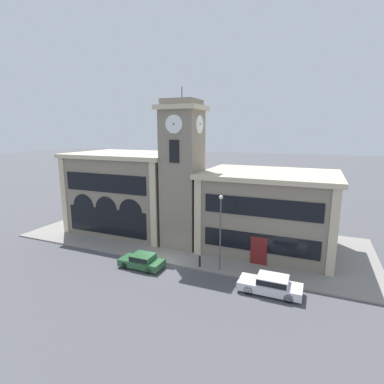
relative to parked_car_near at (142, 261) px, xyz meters
The scene contains 9 objects.
ground_plane 1.94m from the parked_car_near, 49.51° to the left, with size 300.00×300.00×0.00m, color #4C4C51.
sidewalk_kerb 8.77m from the parked_car_near, 82.25° to the left, with size 38.17×14.57×0.15m.
clock_tower 9.59m from the parked_car_near, 79.49° to the left, with size 4.38×4.38×16.55m.
town_hall_left_wing 12.55m from the parked_car_near, 128.89° to the left, with size 13.64×10.11×9.65m.
town_hall_right_wing 13.83m from the parked_car_near, 43.51° to the left, with size 13.49×10.11×8.17m.
parked_car_near is the anchor object (origin of this frame).
parked_car_mid 11.51m from the parked_car_near, ahead, with size 4.77×1.89×1.41m.
street_lamp 8.03m from the parked_car_near, 16.62° to the left, with size 0.36×0.36×6.79m.
bollard 5.26m from the parked_car_near, 20.82° to the left, with size 0.18×0.18×1.06m.
Camera 1 is at (12.89, -23.12, 12.26)m, focal length 28.00 mm.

